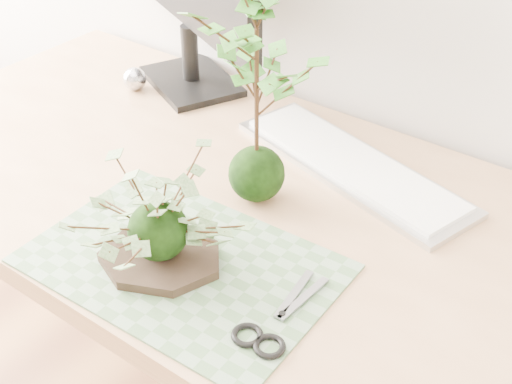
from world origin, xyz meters
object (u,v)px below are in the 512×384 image
desk (272,251)px  maple_kokedama (257,44)px  ivy_kokedama (156,207)px  keyboard (352,165)px

desk → maple_kokedama: bearing=163.0°
maple_kokedama → ivy_kokedama: bearing=-92.3°
maple_kokedama → keyboard: 0.33m
keyboard → ivy_kokedama: bearing=-88.5°
ivy_kokedama → keyboard: ivy_kokedama is taller
desk → maple_kokedama: size_ratio=4.10×
maple_kokedama → keyboard: bearing=63.8°
desk → keyboard: keyboard is taller
maple_kokedama → desk: bearing=-17.0°
keyboard → maple_kokedama: bearing=-101.4°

